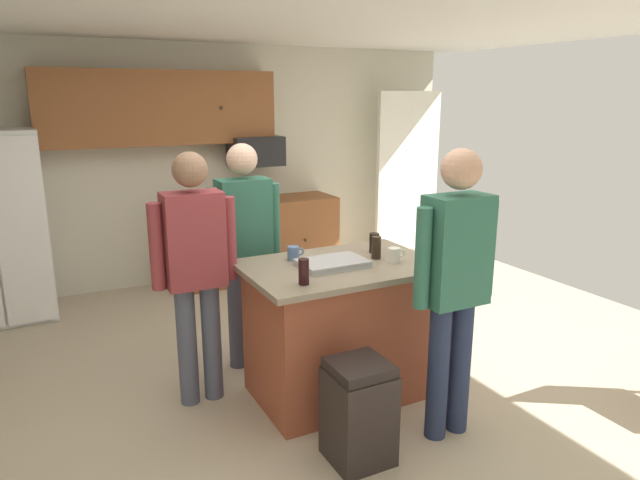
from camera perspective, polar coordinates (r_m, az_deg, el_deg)
The scene contains 18 objects.
floor at distance 4.39m, azimuth -1.45°, elevation -13.60°, with size 7.04×7.04×0.00m, color #B7A88E.
ceiling at distance 3.92m, azimuth -1.71°, elevation 22.31°, with size 7.04×7.04×0.00m, color white.
back_wall at distance 6.56m, azimuth -12.30°, elevation 7.39°, with size 6.40×0.10×2.60m, color beige.
french_door_window_panel at distance 7.35m, azimuth 8.75°, elevation 6.69°, with size 0.90×0.06×2.00m, color white.
cabinet_run_upper at distance 6.23m, azimuth -15.75°, elevation 12.61°, with size 2.40×0.38×0.75m.
cabinet_run_lower at distance 6.60m, azimuth -6.14°, elevation 0.16°, with size 1.80×0.63×0.90m.
microwave_over_range at distance 6.44m, azimuth -6.45°, elevation 8.85°, with size 0.56×0.40×0.32m, color black.
kitchen_island at distance 4.00m, azimuth 1.99°, elevation -8.87°, with size 1.29×0.89×0.95m.
person_host_foreground at distance 3.82m, azimuth -12.40°, elevation -2.20°, with size 0.57×0.23×1.71m.
person_elder_center at distance 3.43m, azimuth 13.34°, elevation -3.48°, with size 0.57×0.23×1.77m.
person_guest_by_door at distance 4.29m, azimuth -7.55°, elevation -0.09°, with size 0.57×0.23×1.72m.
mug_blue_stoneware at distance 3.92m, azimuth -2.65°, elevation -1.32°, with size 0.12×0.08×0.10m.
glass_short_whisky at distance 3.96m, azimuth 5.66°, elevation -0.76°, with size 0.07×0.07×0.16m.
mug_ceramic_white at distance 3.89m, azimuth 7.46°, elevation -1.51°, with size 0.13×0.08×0.10m.
glass_stout_tall at distance 4.11m, azimuth 5.45°, elevation -0.29°, with size 0.07×0.07×0.14m.
glass_dark_ale at distance 3.41m, azimuth -1.64°, elevation -3.18°, with size 0.06×0.06×0.16m.
serving_tray at distance 3.78m, azimuth 1.23°, elevation -2.33°, with size 0.44×0.30×0.04m.
trash_bin at distance 3.40m, azimuth 3.89°, elevation -16.79°, with size 0.34×0.34×0.61m.
Camera 1 is at (-1.67, -3.50, 2.06)m, focal length 31.99 mm.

